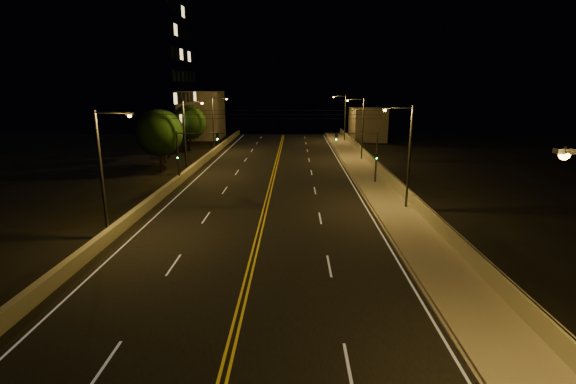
{
  "coord_description": "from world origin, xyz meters",
  "views": [
    {
      "loc": [
        2.5,
        -11.73,
        9.98
      ],
      "look_at": [
        2.0,
        18.0,
        2.5
      ],
      "focal_mm": 26.0,
      "sensor_mm": 36.0,
      "label": 1
    }
  ],
  "objects_px": {
    "traffic_signal_right": "(366,151)",
    "traffic_signal_left": "(188,150)",
    "streetlight_4": "(105,166)",
    "streetlight_6": "(215,121)",
    "streetlight_3": "(344,115)",
    "tree_0": "(159,133)",
    "streetlight_1": "(406,151)",
    "building_tower": "(107,66)",
    "streetlight_5": "(187,132)",
    "tree_1": "(163,130)",
    "streetlight_2": "(361,125)",
    "tree_2": "(189,122)"
  },
  "relations": [
    {
      "from": "streetlight_3",
      "to": "tree_1",
      "type": "xyz_separation_m",
      "value": [
        -26.72,
        -22.63,
        -0.54
      ]
    },
    {
      "from": "streetlight_2",
      "to": "tree_1",
      "type": "distance_m",
      "value": 26.78
    },
    {
      "from": "building_tower",
      "to": "streetlight_1",
      "type": "bearing_deg",
      "value": -41.27
    },
    {
      "from": "tree_1",
      "to": "tree_2",
      "type": "relative_size",
      "value": 0.97
    },
    {
      "from": "streetlight_2",
      "to": "streetlight_5",
      "type": "bearing_deg",
      "value": -155.01
    },
    {
      "from": "streetlight_3",
      "to": "traffic_signal_left",
      "type": "bearing_deg",
      "value": -119.69
    },
    {
      "from": "streetlight_1",
      "to": "tree_2",
      "type": "bearing_deg",
      "value": 128.19
    },
    {
      "from": "streetlight_2",
      "to": "streetlight_5",
      "type": "relative_size",
      "value": 1.0
    },
    {
      "from": "streetlight_2",
      "to": "streetlight_4",
      "type": "xyz_separation_m",
      "value": [
        -21.41,
        -31.19,
        0.0
      ]
    },
    {
      "from": "building_tower",
      "to": "streetlight_5",
      "type": "bearing_deg",
      "value": -49.06
    },
    {
      "from": "streetlight_1",
      "to": "traffic_signal_right",
      "type": "relative_size",
      "value": 1.55
    },
    {
      "from": "streetlight_6",
      "to": "traffic_signal_right",
      "type": "distance_m",
      "value": 29.47
    },
    {
      "from": "streetlight_3",
      "to": "tree_2",
      "type": "distance_m",
      "value": 28.56
    },
    {
      "from": "streetlight_5",
      "to": "traffic_signal_left",
      "type": "bearing_deg",
      "value": -75.83
    },
    {
      "from": "streetlight_3",
      "to": "tree_0",
      "type": "relative_size",
      "value": 1.14
    },
    {
      "from": "streetlight_6",
      "to": "tree_0",
      "type": "distance_m",
      "value": 16.0
    },
    {
      "from": "streetlight_1",
      "to": "traffic_signal_right",
      "type": "xyz_separation_m",
      "value": [
        -1.57,
        9.51,
        -1.43
      ]
    },
    {
      "from": "streetlight_3",
      "to": "streetlight_5",
      "type": "xyz_separation_m",
      "value": [
        -21.41,
        -30.88,
        0.0
      ]
    },
    {
      "from": "streetlight_3",
      "to": "streetlight_5",
      "type": "distance_m",
      "value": 37.57
    },
    {
      "from": "streetlight_3",
      "to": "building_tower",
      "type": "distance_m",
      "value": 40.82
    },
    {
      "from": "streetlight_5",
      "to": "tree_1",
      "type": "xyz_separation_m",
      "value": [
        -5.31,
        8.25,
        -0.54
      ]
    },
    {
      "from": "streetlight_3",
      "to": "traffic_signal_left",
      "type": "distance_m",
      "value": 40.9
    },
    {
      "from": "streetlight_4",
      "to": "traffic_signal_right",
      "type": "distance_m",
      "value": 25.9
    },
    {
      "from": "streetlight_1",
      "to": "streetlight_6",
      "type": "bearing_deg",
      "value": 124.42
    },
    {
      "from": "streetlight_4",
      "to": "traffic_signal_right",
      "type": "bearing_deg",
      "value": 39.88
    },
    {
      "from": "streetlight_6",
      "to": "building_tower",
      "type": "distance_m",
      "value": 18.97
    },
    {
      "from": "building_tower",
      "to": "tree_2",
      "type": "xyz_separation_m",
      "value": [
        12.5,
        -0.8,
        -8.65
      ]
    },
    {
      "from": "streetlight_3",
      "to": "tree_0",
      "type": "bearing_deg",
      "value": -130.62
    },
    {
      "from": "streetlight_4",
      "to": "tree_1",
      "type": "bearing_deg",
      "value": 100.22
    },
    {
      "from": "streetlight_4",
      "to": "streetlight_6",
      "type": "xyz_separation_m",
      "value": [
        0.0,
        38.33,
        0.0
      ]
    },
    {
      "from": "tree_0",
      "to": "traffic_signal_right",
      "type": "bearing_deg",
      "value": -14.7
    },
    {
      "from": "streetlight_6",
      "to": "tree_1",
      "type": "bearing_deg",
      "value": -120.92
    },
    {
      "from": "traffic_signal_left",
      "to": "tree_0",
      "type": "distance_m",
      "value": 7.98
    },
    {
      "from": "traffic_signal_right",
      "to": "tree_0",
      "type": "bearing_deg",
      "value": 165.3
    },
    {
      "from": "streetlight_1",
      "to": "streetlight_5",
      "type": "height_order",
      "value": "same"
    },
    {
      "from": "traffic_signal_right",
      "to": "traffic_signal_left",
      "type": "distance_m",
      "value": 18.68
    },
    {
      "from": "building_tower",
      "to": "tree_0",
      "type": "xyz_separation_m",
      "value": [
        13.18,
        -17.94,
        -8.53
      ]
    },
    {
      "from": "traffic_signal_left",
      "to": "building_tower",
      "type": "relative_size",
      "value": 0.2
    },
    {
      "from": "traffic_signal_left",
      "to": "streetlight_3",
      "type": "bearing_deg",
      "value": 60.31
    },
    {
      "from": "tree_0",
      "to": "streetlight_1",
      "type": "bearing_deg",
      "value": -31.97
    },
    {
      "from": "streetlight_2",
      "to": "traffic_signal_right",
      "type": "height_order",
      "value": "streetlight_2"
    },
    {
      "from": "streetlight_2",
      "to": "streetlight_4",
      "type": "bearing_deg",
      "value": -124.47
    },
    {
      "from": "streetlight_6",
      "to": "tree_0",
      "type": "xyz_separation_m",
      "value": [
        -3.74,
        -15.56,
        -0.26
      ]
    },
    {
      "from": "streetlight_4",
      "to": "tree_2",
      "type": "bearing_deg",
      "value": 96.31
    },
    {
      "from": "streetlight_1",
      "to": "traffic_signal_right",
      "type": "distance_m",
      "value": 9.74
    },
    {
      "from": "streetlight_3",
      "to": "building_tower",
      "type": "xyz_separation_m",
      "value": [
        -38.33,
        -11.38,
        8.27
      ]
    },
    {
      "from": "streetlight_1",
      "to": "tree_0",
      "type": "distance_m",
      "value": 29.65
    },
    {
      "from": "streetlight_6",
      "to": "building_tower",
      "type": "relative_size",
      "value": 0.31
    },
    {
      "from": "tree_0",
      "to": "tree_1",
      "type": "height_order",
      "value": "tree_0"
    },
    {
      "from": "streetlight_3",
      "to": "streetlight_2",
      "type": "bearing_deg",
      "value": -90.0
    }
  ]
}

